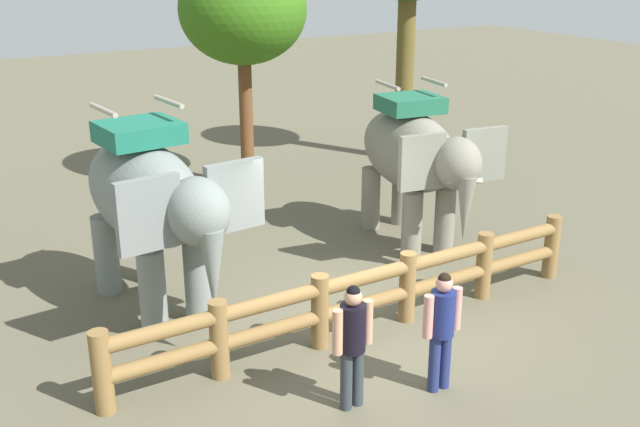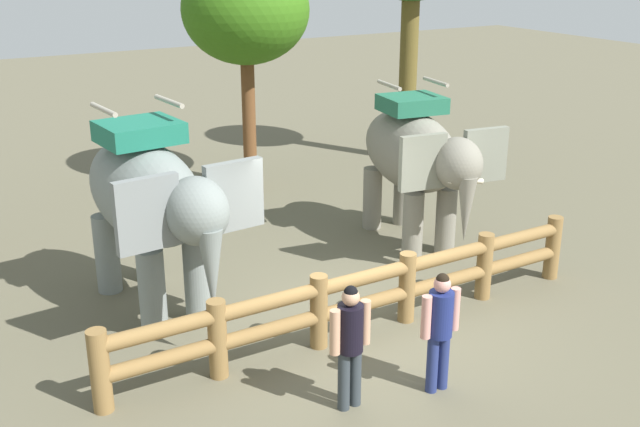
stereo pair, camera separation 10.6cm
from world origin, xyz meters
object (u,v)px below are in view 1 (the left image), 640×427
elephant_center (414,156)px  tourist_woman_in_black (353,338)px  log_fence (365,294)px  tourist_man_in_blue (442,323)px  tree_back_center (243,11)px  elephant_near_left (151,200)px

elephant_center → tourist_woman_in_black: elephant_center is taller
log_fence → elephant_center: size_ratio=2.20×
tourist_man_in_blue → tree_back_center: size_ratio=0.31×
tree_back_center → log_fence: bearing=-102.3°
tourist_man_in_blue → tree_back_center: 9.29m
elephant_near_left → tourist_man_in_blue: bearing=-58.9°
log_fence → elephant_center: elephant_center is taller
log_fence → tourist_man_in_blue: (-0.00, -1.65, 0.30)m
tourist_woman_in_black → tree_back_center: size_ratio=0.31×
tourist_woman_in_black → tourist_man_in_blue: 1.15m
elephant_near_left → tourist_woman_in_black: (1.14, -3.53, -0.83)m
log_fence → elephant_near_left: (-2.26, 2.11, 1.14)m
tree_back_center → elephant_center: bearing=-77.2°
elephant_near_left → log_fence: bearing=-43.0°
elephant_center → tourist_man_in_blue: elephant_center is taller
tourist_woman_in_black → elephant_center: bearing=45.6°
elephant_near_left → tourist_woman_in_black: bearing=-72.1°
tree_back_center → tourist_woman_in_black: bearing=-107.4°
elephant_center → tourist_man_in_blue: 4.85m
elephant_center → tree_back_center: 5.25m
elephant_near_left → elephant_center: 4.87m
log_fence → elephant_near_left: size_ratio=2.09×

